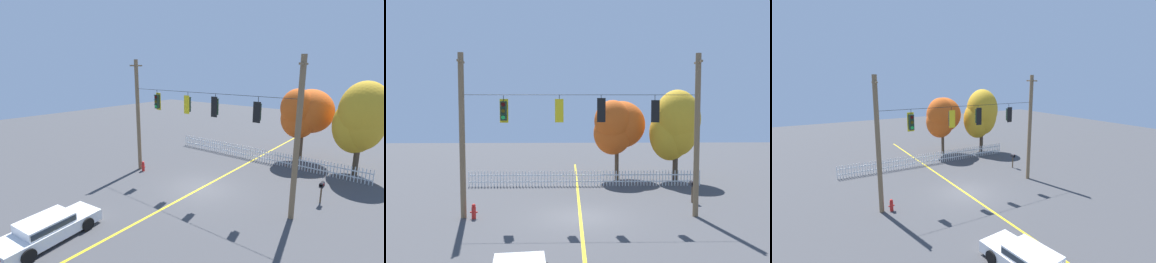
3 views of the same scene
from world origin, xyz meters
TOP-DOWN VIEW (x-y plane):
  - ground at (0.00, 0.00)m, footprint 80.00×80.00m
  - lane_centerline_stripe at (0.00, 0.00)m, footprint 0.16×36.00m
  - signal_support_span at (0.00, 0.00)m, footprint 12.39×1.10m
  - traffic_signal_northbound_secondary at (-3.92, 0.01)m, footprint 0.43×0.38m
  - traffic_signal_westbound_side at (-1.08, -0.01)m, footprint 0.43×0.38m
  - traffic_signal_southbound_primary at (1.07, -0.01)m, footprint 0.43×0.38m
  - traffic_signal_northbound_primary at (3.84, -0.01)m, footprint 0.43×0.38m
  - white_picket_fence at (0.56, 7.70)m, footprint 16.69×0.06m
  - autumn_maple_near_fence at (3.17, 10.31)m, footprint 4.12×4.01m
  - autumn_maple_mid at (7.51, 9.32)m, footprint 3.79×3.39m
  - parked_car at (-2.03, -9.01)m, footprint 2.28×4.80m
  - fire_hydrant at (-5.48, -0.18)m, footprint 0.38×0.22m
  - roadside_mailbox at (6.78, 2.85)m, footprint 0.25×0.44m

SIDE VIEW (x-z plane):
  - ground at x=0.00m, z-range 0.00..0.00m
  - lane_centerline_stripe at x=0.00m, z-range 0.00..0.01m
  - fire_hydrant at x=-5.48m, z-range -0.01..0.78m
  - white_picket_fence at x=0.56m, z-range 0.00..1.12m
  - parked_car at x=-2.03m, z-range 0.03..1.18m
  - roadside_mailbox at x=6.78m, z-range 0.41..1.73m
  - autumn_maple_near_fence at x=3.17m, z-range 1.09..7.32m
  - autumn_maple_mid at x=7.51m, z-range 0.81..7.81m
  - signal_support_span at x=0.00m, z-range 0.07..8.55m
  - traffic_signal_northbound_primary at x=3.84m, z-range 4.82..6.23m
  - traffic_signal_northbound_secondary at x=-3.92m, z-range 4.83..6.26m
  - traffic_signal_westbound_side at x=-1.08m, z-range 4.85..6.26m
  - traffic_signal_southbound_primary at x=1.07m, z-range 4.88..6.28m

